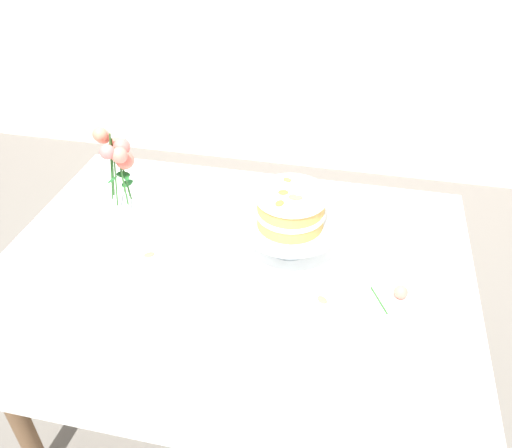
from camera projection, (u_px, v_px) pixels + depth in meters
ground_plane at (239, 404)px, 2.00m from camera, size 12.00×12.00×0.00m
dining_table at (234, 283)px, 1.60m from camera, size 1.40×1.00×0.74m
linen_napkin at (289, 250)px, 1.59m from camera, size 0.36×0.36×0.00m
cake_stand at (290, 229)px, 1.54m from camera, size 0.29×0.29×0.10m
layer_cake at (291, 208)px, 1.49m from camera, size 0.21×0.21×0.12m
flower_vase at (123, 185)px, 1.57m from camera, size 0.11×0.11×0.36m
teacup at (352, 335)px, 1.29m from camera, size 0.14×0.14×0.06m
fallen_rose at (400, 292)px, 1.41m from camera, size 0.10×0.10×0.04m
loose_petal_0 at (322, 300)px, 1.41m from camera, size 0.04×0.04×0.01m
loose_petal_1 at (149, 254)px, 1.57m from camera, size 0.04×0.04×0.00m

